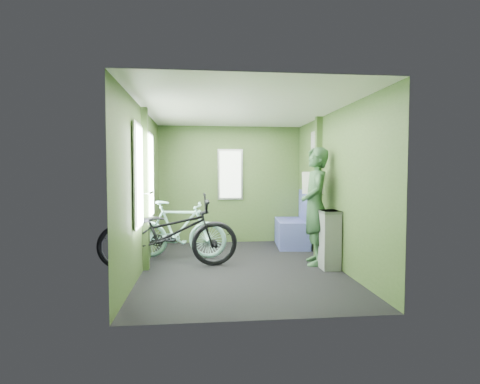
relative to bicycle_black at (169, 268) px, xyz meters
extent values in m
plane|color=black|center=(1.04, -0.02, 0.00)|extent=(4.00, 4.00, 0.00)
cube|color=silver|center=(1.04, -0.02, 2.30)|extent=(2.80, 4.00, 0.02)
cube|color=#3C5527|center=(1.04, 1.98, 1.15)|extent=(2.80, 0.02, 2.30)
cube|color=#3C5527|center=(1.04, -2.02, 1.15)|extent=(2.80, 0.02, 2.30)
cube|color=#3C5527|center=(-0.36, -0.02, 1.15)|extent=(0.02, 4.00, 2.30)
cube|color=#3C5527|center=(2.44, -0.02, 1.15)|extent=(0.02, 4.00, 2.30)
cube|color=#3C5527|center=(-0.32, -0.02, 1.15)|extent=(0.08, 0.12, 2.30)
cube|color=silver|center=(-0.31, -0.57, 1.35)|extent=(0.02, 0.56, 1.34)
cube|color=silver|center=(-0.31, 0.53, 1.35)|extent=(0.02, 0.56, 1.34)
cube|color=white|center=(-0.30, -0.57, 1.88)|extent=(0.00, 0.12, 0.12)
cube|color=white|center=(-0.30, 0.53, 1.88)|extent=(0.00, 0.12, 0.12)
cylinder|color=silver|center=(-0.25, -0.02, 1.10)|extent=(0.03, 0.40, 0.03)
cube|color=#3C5527|center=(2.39, 0.58, 1.15)|extent=(0.10, 0.10, 2.30)
cube|color=white|center=(2.42, 0.88, 1.85)|extent=(0.02, 0.40, 0.50)
cube|color=silver|center=(1.04, 1.93, 1.35)|extent=(0.50, 0.02, 1.00)
imported|color=black|center=(0.00, 0.00, 0.00)|extent=(2.06, 0.99, 1.13)
imported|color=#83C0B8|center=(0.09, 0.62, 0.00)|extent=(1.65, 0.83, 0.99)
imported|color=#294B2C|center=(2.18, 0.05, 0.88)|extent=(0.52, 0.70, 1.77)
cube|color=silver|center=(2.23, 0.34, 1.22)|extent=(0.34, 0.14, 0.35)
cube|color=slate|center=(2.30, -0.24, 0.42)|extent=(0.25, 0.35, 0.84)
cube|color=navy|center=(2.16, 1.43, 0.25)|extent=(0.65, 1.05, 0.50)
cube|color=navy|center=(2.40, 1.43, 0.78)|extent=(0.17, 1.00, 0.55)
camera|label=1|loc=(0.47, -5.43, 1.39)|focal=28.00mm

